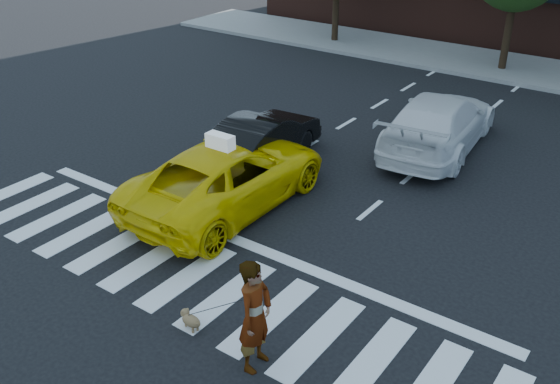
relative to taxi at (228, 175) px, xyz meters
The scene contains 10 objects.
ground 3.08m from the taxi, 65.65° to the right, with size 120.00×120.00×0.00m, color black.
crosswalk 3.08m from the taxi, 65.65° to the right, with size 13.00×2.40×0.01m, color silver.
stop_line 1.83m from the taxi, 42.32° to the right, with size 12.00×0.30×0.01m, color silver.
sidewalk_far 14.85m from the taxi, 85.24° to the left, with size 30.00×4.00×0.15m, color slate.
taxi is the anchor object (origin of this frame).
black_sedan 2.46m from the taxi, 108.22° to the left, with size 1.42×4.08×1.34m, color black.
white_suv 6.47m from the taxi, 66.01° to the left, with size 2.19×5.38×1.56m, color silver.
woman 5.36m from the taxi, 45.51° to the right, with size 0.71×0.46×1.94m, color #999999.
dog 4.46m from the taxi, 58.76° to the right, with size 0.53×0.29×0.31m.
taxi_sign 0.94m from the taxi, 90.00° to the right, with size 0.65×0.28×0.32m, color white.
Camera 1 is at (7.22, -7.00, 7.07)m, focal length 40.00 mm.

